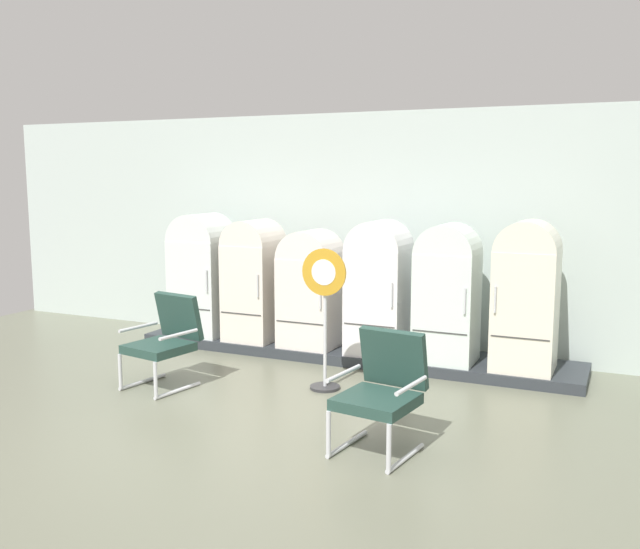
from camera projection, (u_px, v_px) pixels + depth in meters
The scene contains 12 objects.
ground at pixel (216, 444), 5.89m from camera, with size 12.00×10.00×0.05m, color #676A57.
back_wall at pixel (369, 230), 8.97m from camera, with size 11.76×0.12×3.03m.
display_plinth at pixel (350, 352), 8.61m from camera, with size 5.55×0.95×0.12m, color #2D3237.
refrigerator_0 at pixel (202, 271), 9.22m from camera, with size 0.71×0.68×1.61m.
refrigerator_1 at pixel (254, 276), 8.92m from camera, with size 0.63×0.70×1.55m.
refrigerator_2 at pixel (311, 285), 8.58m from camera, with size 0.68×0.67×1.45m.
refrigerator_3 at pixel (379, 284), 8.20m from camera, with size 0.67×0.65×1.59m.
refrigerator_4 at pixel (447, 289), 7.85m from camera, with size 0.67×0.62×1.58m.
refrigerator_5 at pixel (526, 291), 7.51m from camera, with size 0.66×0.67×1.64m.
armchair_left at pixel (166, 337), 7.37m from camera, with size 0.73×0.80×0.98m.
armchair_right at pixel (382, 387), 5.65m from camera, with size 0.72×0.78×0.98m.
sign_stand at pixel (324, 318), 7.22m from camera, with size 0.49×0.32×1.49m.
Camera 1 is at (3.12, -4.76, 2.25)m, focal length 38.99 mm.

